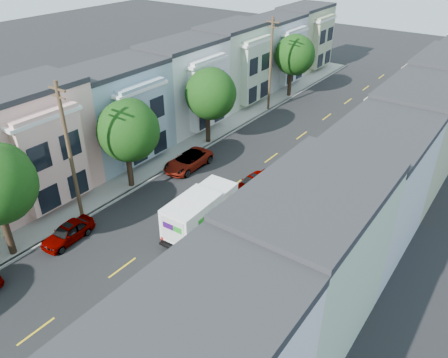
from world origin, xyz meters
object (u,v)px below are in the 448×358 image
at_px(tree_far_r, 396,98).
at_px(parked_left_c, 68,233).
at_px(tree_d, 210,94).
at_px(utility_pole_far, 270,65).
at_px(parked_right_c, 313,174).
at_px(parked_right_b, 144,328).
at_px(tree_c, 128,131).
at_px(utility_pole_near, 70,154).
at_px(fedex_truck, 200,211).
at_px(parked_right_d, 363,129).
at_px(lead_sedan, 254,183).
at_px(parked_left_d, 188,161).
at_px(tree_e, 294,55).

height_order(tree_far_r, parked_left_c, tree_far_r).
distance_m(tree_d, utility_pole_far, 10.77).
bearing_deg(parked_right_c, parked_right_b, -89.79).
bearing_deg(tree_c, parked_right_b, -42.01).
xyz_separation_m(tree_c, utility_pole_far, (0.00, 20.87, 0.17)).
bearing_deg(parked_left_c, utility_pole_near, 118.18).
bearing_deg(parked_right_c, tree_far_r, 81.85).
distance_m(parked_left_c, parked_right_c, 19.15).
bearing_deg(tree_d, fedex_truck, -55.52).
height_order(tree_d, parked_right_d, tree_d).
relative_size(tree_far_r, parked_right_c, 0.96).
bearing_deg(tree_far_r, tree_c, -120.17).
height_order(lead_sedan, parked_left_d, lead_sedan).
xyz_separation_m(utility_pole_near, parked_right_b, (11.20, -4.96, -4.45)).
xyz_separation_m(fedex_truck, parked_left_d, (-6.42, 6.35, -0.91)).
relative_size(parked_left_d, parked_right_b, 1.04).
relative_size(tree_e, lead_sedan, 1.75).
xyz_separation_m(utility_pole_far, parked_right_c, (11.20, -11.74, -4.40)).
relative_size(tree_c, utility_pole_far, 0.74).
bearing_deg(utility_pole_near, parked_right_c, 51.85).
relative_size(tree_c, fedex_truck, 1.24).
bearing_deg(tree_c, parked_left_c, -79.16).
xyz_separation_m(tree_c, tree_e, (-0.00, 26.28, 0.13)).
distance_m(utility_pole_near, parked_right_b, 13.03).
bearing_deg(fedex_truck, parked_left_d, 133.34).
xyz_separation_m(utility_pole_near, utility_pole_far, (0.00, 26.00, 0.00)).
relative_size(tree_far_r, utility_pole_far, 0.52).
xyz_separation_m(parked_right_b, parked_right_d, (0.00, 30.53, -0.04)).
bearing_deg(tree_c, parked_right_d, 61.27).
bearing_deg(tree_e, utility_pole_near, -90.00).
xyz_separation_m(tree_far_r, parked_left_c, (-11.80, -30.02, -2.99)).
xyz_separation_m(tree_c, parked_right_c, (11.20, 9.13, -4.23)).
relative_size(lead_sedan, parked_left_d, 0.88).
distance_m(utility_pole_near, lead_sedan, 13.85).
bearing_deg(parked_left_d, parked_left_c, -90.38).
bearing_deg(parked_right_b, lead_sedan, 100.14).
bearing_deg(parked_right_b, utility_pole_near, 154.42).
distance_m(lead_sedan, parked_right_b, 15.69).
relative_size(utility_pole_near, lead_sedan, 2.35).
bearing_deg(parked_left_d, tree_c, -105.87).
distance_m(utility_pole_far, parked_left_d, 16.50).
relative_size(parked_left_c, parked_right_c, 0.73).
height_order(tree_far_r, lead_sedan, tree_far_r).
bearing_deg(utility_pole_near, parked_left_d, 82.17).
bearing_deg(parked_left_d, tree_e, 93.40).
xyz_separation_m(tree_far_r, parked_left_d, (-11.80, -17.64, -2.96)).
distance_m(utility_pole_far, parked_left_c, 28.58).
bearing_deg(parked_right_d, tree_far_r, 48.62).
height_order(tree_e, parked_left_c, tree_e).
bearing_deg(lead_sedan, utility_pole_far, 125.28).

